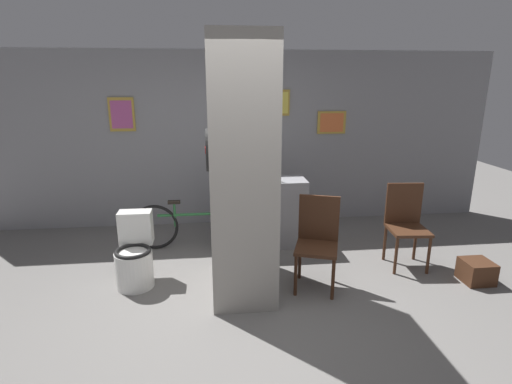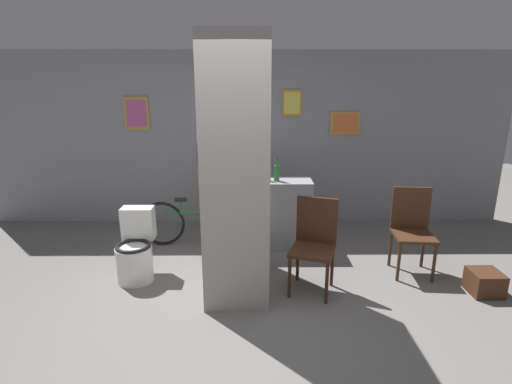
{
  "view_description": "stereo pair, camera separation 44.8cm",
  "coord_description": "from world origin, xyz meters",
  "px_view_note": "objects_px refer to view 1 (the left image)",
  "views": [
    {
      "loc": [
        -0.34,
        -3.39,
        2.19
      ],
      "look_at": [
        0.15,
        0.95,
        0.95
      ],
      "focal_mm": 28.0,
      "sensor_mm": 36.0,
      "label": 1
    },
    {
      "loc": [
        0.11,
        -3.42,
        2.19
      ],
      "look_at": [
        0.15,
        0.95,
        0.95
      ],
      "focal_mm": 28.0,
      "sensor_mm": 36.0,
      "label": 2
    }
  ],
  "objects_px": {
    "chair_near_pillar": "(317,238)",
    "bicycle": "(196,224)",
    "toilet": "(135,256)",
    "bottle_tall": "(271,171)",
    "chair_by_doorway": "(406,221)"
  },
  "relations": [
    {
      "from": "chair_by_doorway",
      "to": "chair_near_pillar",
      "type": "bearing_deg",
      "value": -156.64
    },
    {
      "from": "bicycle",
      "to": "bottle_tall",
      "type": "height_order",
      "value": "bottle_tall"
    },
    {
      "from": "toilet",
      "to": "chair_near_pillar",
      "type": "distance_m",
      "value": 2.0
    },
    {
      "from": "toilet",
      "to": "bicycle",
      "type": "xyz_separation_m",
      "value": [
        0.63,
        0.93,
        0.0
      ]
    },
    {
      "from": "toilet",
      "to": "bottle_tall",
      "type": "bearing_deg",
      "value": 27.96
    },
    {
      "from": "toilet",
      "to": "chair_near_pillar",
      "type": "relative_size",
      "value": 0.79
    },
    {
      "from": "toilet",
      "to": "chair_by_doorway",
      "type": "xyz_separation_m",
      "value": [
        3.16,
        0.14,
        0.22
      ]
    },
    {
      "from": "toilet",
      "to": "bottle_tall",
      "type": "height_order",
      "value": "bottle_tall"
    },
    {
      "from": "chair_by_doorway",
      "to": "bicycle",
      "type": "distance_m",
      "value": 2.66
    },
    {
      "from": "bottle_tall",
      "to": "bicycle",
      "type": "bearing_deg",
      "value": 176.37
    },
    {
      "from": "chair_near_pillar",
      "to": "bicycle",
      "type": "relative_size",
      "value": 0.59
    },
    {
      "from": "chair_near_pillar",
      "to": "bottle_tall",
      "type": "distance_m",
      "value": 1.27
    },
    {
      "from": "chair_near_pillar",
      "to": "chair_by_doorway",
      "type": "xyz_separation_m",
      "value": [
        1.19,
        0.4,
        0.0
      ]
    },
    {
      "from": "toilet",
      "to": "bicycle",
      "type": "height_order",
      "value": "toilet"
    },
    {
      "from": "chair_by_doorway",
      "to": "bicycle",
      "type": "xyz_separation_m",
      "value": [
        -2.53,
        0.79,
        -0.22
      ]
    }
  ]
}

